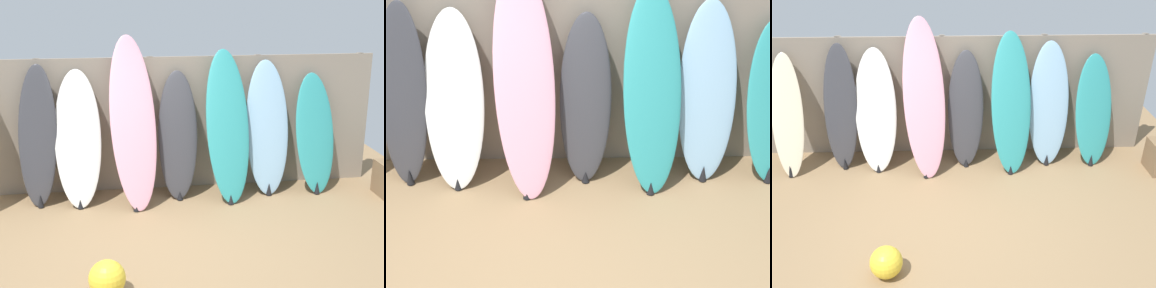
{
  "view_description": "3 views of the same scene",
  "coord_description": "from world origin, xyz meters",
  "views": [
    {
      "loc": [
        -0.4,
        -4.94,
        2.71
      ],
      "look_at": [
        0.37,
        0.71,
        0.99
      ],
      "focal_mm": 50.0,
      "sensor_mm": 36.0,
      "label": 1
    },
    {
      "loc": [
        0.15,
        -3.11,
        2.91
      ],
      "look_at": [
        0.22,
        0.49,
        0.98
      ],
      "focal_mm": 50.0,
      "sensor_mm": 36.0,
      "label": 2
    },
    {
      "loc": [
        0.1,
        -3.9,
        3.32
      ],
      "look_at": [
        0.26,
        0.69,
        0.81
      ],
      "focal_mm": 40.0,
      "sensor_mm": 36.0,
      "label": 3
    }
  ],
  "objects": [
    {
      "name": "surfboard_skyblue_6",
      "position": [
        1.51,
        1.69,
        0.87
      ],
      "size": [
        0.58,
        0.5,
        1.76
      ],
      "color": "#8CB7D6",
      "rests_on": "ground"
    },
    {
      "name": "ground",
      "position": [
        0.0,
        0.0,
        0.0
      ],
      "size": [
        7.68,
        7.68,
        0.0
      ],
      "primitive_type": "plane",
      "color": "#8E704C"
    },
    {
      "name": "surfboard_pink_3",
      "position": [
        -0.25,
        1.54,
        1.05
      ],
      "size": [
        0.67,
        0.88,
        2.11
      ],
      "color": "pink",
      "rests_on": "ground"
    },
    {
      "name": "surfboard_white_2",
      "position": [
        -0.95,
        1.64,
        0.83
      ],
      "size": [
        0.59,
        0.64,
        1.69
      ],
      "color": "white",
      "rests_on": "ground"
    },
    {
      "name": "surfboard_teal_7",
      "position": [
        2.16,
        1.65,
        0.78
      ],
      "size": [
        0.58,
        0.55,
        1.58
      ],
      "color": "teal",
      "rests_on": "ground"
    },
    {
      "name": "surfboard_charcoal_1",
      "position": [
        -1.44,
        1.67,
        0.87
      ],
      "size": [
        0.55,
        0.53,
        1.77
      ],
      "color": "#38383D",
      "rests_on": "ground"
    },
    {
      "name": "fence_back",
      "position": [
        -0.0,
        2.01,
        0.9
      ],
      "size": [
        6.08,
        0.11,
        1.8
      ],
      "color": "gray",
      "rests_on": "ground"
    },
    {
      "name": "surfboard_teal_5",
      "position": [
        0.95,
        1.54,
        0.95
      ],
      "size": [
        0.61,
        0.72,
        1.92
      ],
      "color": "teal",
      "rests_on": "ground"
    },
    {
      "name": "surfboard_charcoal_4",
      "position": [
        0.32,
        1.68,
        0.82
      ],
      "size": [
        0.54,
        0.51,
        1.65
      ],
      "color": "#38383D",
      "rests_on": "ground"
    },
    {
      "name": "surfboard_cream_0",
      "position": [
        -2.17,
        1.57,
        0.8
      ],
      "size": [
        0.48,
        0.72,
        1.63
      ],
      "color": "beige",
      "rests_on": "ground"
    },
    {
      "name": "beach_ball",
      "position": [
        -0.58,
        -0.63,
        0.17
      ],
      "size": [
        0.34,
        0.34,
        0.34
      ],
      "primitive_type": "sphere",
      "color": "yellow",
      "rests_on": "ground"
    }
  ]
}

